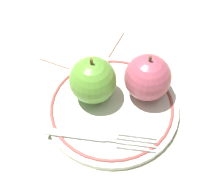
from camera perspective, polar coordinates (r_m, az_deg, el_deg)
The scene contains 6 objects.
ground_plane at distance 0.58m, azimuth 2.55°, elevation -1.19°, with size 2.00×2.00×0.00m, color #B1B094.
plate at distance 0.56m, azimuth -0.00°, elevation -1.64°, with size 0.24×0.24×0.01m.
apple_red_whole at distance 0.54m, azimuth -3.53°, elevation 3.25°, with size 0.08×0.08×0.09m.
apple_second_whole at distance 0.55m, azimuth 6.52°, elevation 3.74°, with size 0.08×0.08×0.09m.
fork at distance 0.52m, azimuth -2.88°, elevation -7.21°, with size 0.07×0.19×0.00m.
napkin_folded at distance 0.68m, azimuth -5.27°, elevation 9.63°, with size 0.14×0.13×0.01m, color #D09395.
Camera 1 is at (-0.32, -0.11, 0.47)m, focal length 50.00 mm.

